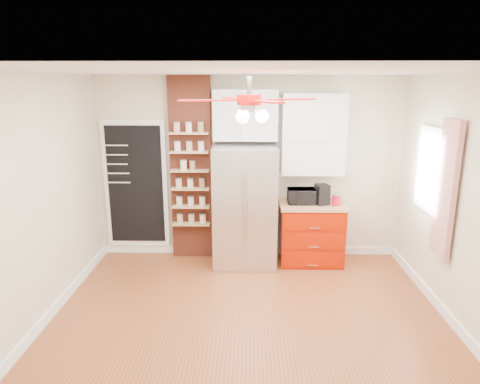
{
  "coord_description": "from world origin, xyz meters",
  "views": [
    {
      "loc": [
        -0.01,
        -4.27,
        2.59
      ],
      "look_at": [
        -0.11,
        0.9,
        1.27
      ],
      "focal_mm": 32.0,
      "sensor_mm": 36.0,
      "label": 1
    }
  ],
  "objects_px": {
    "ceiling_fan": "(249,100)",
    "coffee_maker": "(322,194)",
    "fridge": "(245,206)",
    "red_cabinet": "(311,233)",
    "toaster_oven": "(301,196)",
    "pantry_jar_oats": "(183,165)",
    "canister_left": "(336,200)"
  },
  "relations": [
    {
      "from": "ceiling_fan",
      "to": "coffee_maker",
      "type": "distance_m",
      "value": 2.39
    },
    {
      "from": "fridge",
      "to": "red_cabinet",
      "type": "distance_m",
      "value": 1.06
    },
    {
      "from": "fridge",
      "to": "toaster_oven",
      "type": "height_order",
      "value": "fridge"
    },
    {
      "from": "fridge",
      "to": "red_cabinet",
      "type": "height_order",
      "value": "fridge"
    },
    {
      "from": "coffee_maker",
      "to": "pantry_jar_oats",
      "type": "xyz_separation_m",
      "value": [
        -1.99,
        0.1,
        0.39
      ]
    },
    {
      "from": "ceiling_fan",
      "to": "canister_left",
      "type": "distance_m",
      "value": 2.49
    },
    {
      "from": "fridge",
      "to": "canister_left",
      "type": "bearing_deg",
      "value": -1.58
    },
    {
      "from": "fridge",
      "to": "toaster_oven",
      "type": "bearing_deg",
      "value": 4.03
    },
    {
      "from": "ceiling_fan",
      "to": "coffee_maker",
      "type": "height_order",
      "value": "ceiling_fan"
    },
    {
      "from": "canister_left",
      "to": "red_cabinet",
      "type": "bearing_deg",
      "value": 165.19
    },
    {
      "from": "canister_left",
      "to": "pantry_jar_oats",
      "type": "relative_size",
      "value": 1.14
    },
    {
      "from": "fridge",
      "to": "canister_left",
      "type": "xyz_separation_m",
      "value": [
        1.29,
        -0.04,
        0.1
      ]
    },
    {
      "from": "red_cabinet",
      "to": "pantry_jar_oats",
      "type": "xyz_separation_m",
      "value": [
        -1.86,
        0.07,
        0.99
      ]
    },
    {
      "from": "fridge",
      "to": "coffee_maker",
      "type": "distance_m",
      "value": 1.11
    },
    {
      "from": "red_cabinet",
      "to": "pantry_jar_oats",
      "type": "relative_size",
      "value": 7.0
    },
    {
      "from": "red_cabinet",
      "to": "toaster_oven",
      "type": "distance_m",
      "value": 0.58
    },
    {
      "from": "toaster_oven",
      "to": "red_cabinet",
      "type": "bearing_deg",
      "value": -4.34
    },
    {
      "from": "toaster_oven",
      "to": "coffee_maker",
      "type": "xyz_separation_m",
      "value": [
        0.29,
        -0.04,
        0.04
      ]
    },
    {
      "from": "fridge",
      "to": "coffee_maker",
      "type": "relative_size",
      "value": 6.04
    },
    {
      "from": "red_cabinet",
      "to": "ceiling_fan",
      "type": "xyz_separation_m",
      "value": [
        -0.92,
        -1.68,
        1.97
      ]
    },
    {
      "from": "red_cabinet",
      "to": "coffee_maker",
      "type": "xyz_separation_m",
      "value": [
        0.13,
        -0.03,
        0.59
      ]
    },
    {
      "from": "red_cabinet",
      "to": "canister_left",
      "type": "height_order",
      "value": "canister_left"
    },
    {
      "from": "fridge",
      "to": "ceiling_fan",
      "type": "height_order",
      "value": "ceiling_fan"
    },
    {
      "from": "red_cabinet",
      "to": "pantry_jar_oats",
      "type": "distance_m",
      "value": 2.1
    },
    {
      "from": "fridge",
      "to": "ceiling_fan",
      "type": "relative_size",
      "value": 1.25
    },
    {
      "from": "coffee_maker",
      "to": "fridge",
      "type": "bearing_deg",
      "value": 164.64
    },
    {
      "from": "red_cabinet",
      "to": "ceiling_fan",
      "type": "distance_m",
      "value": 2.75
    },
    {
      "from": "toaster_oven",
      "to": "pantry_jar_oats",
      "type": "height_order",
      "value": "pantry_jar_oats"
    },
    {
      "from": "red_cabinet",
      "to": "canister_left",
      "type": "bearing_deg",
      "value": -14.81
    },
    {
      "from": "canister_left",
      "to": "fridge",
      "type": "bearing_deg",
      "value": 178.42
    },
    {
      "from": "red_cabinet",
      "to": "toaster_oven",
      "type": "xyz_separation_m",
      "value": [
        -0.16,
        0.01,
        0.56
      ]
    },
    {
      "from": "ceiling_fan",
      "to": "coffee_maker",
      "type": "relative_size",
      "value": 4.83
    }
  ]
}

